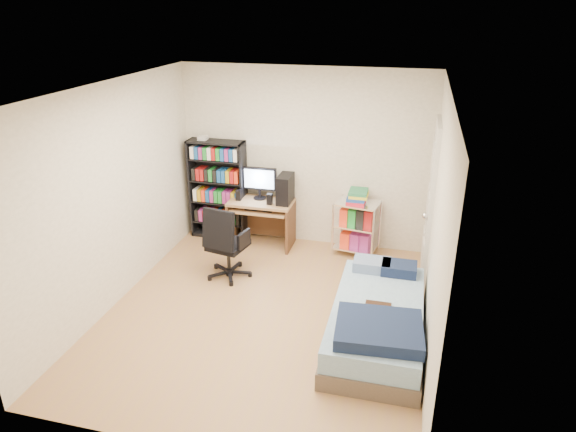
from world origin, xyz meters
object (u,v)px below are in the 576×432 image
(media_shelf, at_px, (218,189))
(office_chair, at_px, (227,255))
(computer_desk, at_px, (268,205))
(bed, at_px, (377,321))

(media_shelf, height_order, office_chair, media_shelf)
(media_shelf, bearing_deg, office_chair, -64.74)
(media_shelf, xyz_separation_m, computer_desk, (0.79, -0.09, -0.14))
(media_shelf, distance_m, office_chair, 1.35)
(media_shelf, bearing_deg, bed, -38.95)
(office_chair, distance_m, bed, 2.15)
(computer_desk, distance_m, office_chair, 1.13)
(media_shelf, distance_m, bed, 3.27)
(computer_desk, bearing_deg, office_chair, -102.70)
(computer_desk, distance_m, bed, 2.62)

